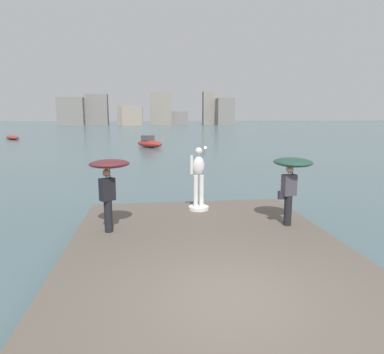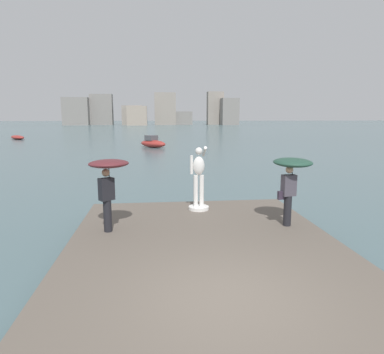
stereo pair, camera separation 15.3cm
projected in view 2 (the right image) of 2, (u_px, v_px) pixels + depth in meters
ground_plane at (164, 143)px, 45.25m from camera, size 400.00×400.00×0.00m
pier at (209, 262)px, 7.96m from camera, size 6.78×9.89×0.40m
statue_white_figure at (199, 182)px, 11.54m from camera, size 0.68×0.90×2.13m
onlooker_left at (108, 174)px, 9.28m from camera, size 1.49×1.50×1.97m
onlooker_right at (291, 172)px, 9.76m from camera, size 1.26×1.27×1.95m
boat_near at (153, 143)px, 38.94m from camera, size 3.57×3.72×1.34m
boat_far at (18, 137)px, 52.40m from camera, size 3.68×4.28×0.58m
distant_skyline at (148, 112)px, 133.20m from camera, size 65.73×13.37×12.83m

